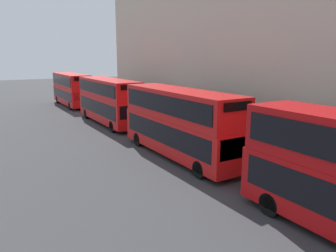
{
  "coord_description": "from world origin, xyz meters",
  "views": [
    {
      "loc": [
        -9.68,
        0.26,
        6.58
      ],
      "look_at": [
        0.48,
        17.27,
        2.31
      ],
      "focal_mm": 35.0,
      "sensor_mm": 36.0,
      "label": 1
    }
  ],
  "objects": [
    {
      "name": "bus_trailing",
      "position": [
        1.6,
        44.14,
        2.34
      ],
      "size": [
        2.59,
        10.01,
        4.24
      ],
      "color": "red",
      "rests_on": "ground"
    },
    {
      "name": "bus_third_in_queue",
      "position": [
        1.6,
        30.47,
        2.41
      ],
      "size": [
        2.59,
        10.76,
        4.37
      ],
      "color": "red",
      "rests_on": "ground"
    },
    {
      "name": "bus_second_in_queue",
      "position": [
        1.6,
        17.72,
        2.46
      ],
      "size": [
        2.59,
        10.87,
        4.47
      ],
      "color": "red",
      "rests_on": "ground"
    }
  ]
}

